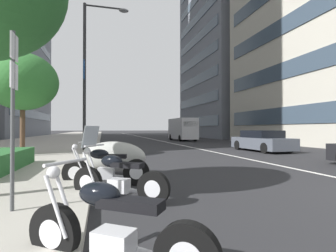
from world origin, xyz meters
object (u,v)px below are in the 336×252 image
motorcycle_mid_row (112,232)px  street_tree_far_plaza (23,82)px  motorcycle_second_in_row (113,157)px  car_lead_in_lane (262,141)px  motorcycle_nearest_camera (117,179)px  motorcycle_by_sign_pole (105,169)px  delivery_van_ahead (183,129)px  street_lamp_with_banners (91,63)px  parking_sign_by_curb (13,98)px

motorcycle_mid_row → street_tree_far_plaza: bearing=-35.6°
street_tree_far_plaza → motorcycle_second_in_row: bearing=-143.1°
car_lead_in_lane → motorcycle_nearest_camera: bearing=131.8°
motorcycle_nearest_camera → motorcycle_by_sign_pole: (1.46, 0.21, -0.02)m
motorcycle_by_sign_pole → street_tree_far_plaza: size_ratio=0.44×
motorcycle_mid_row → street_tree_far_plaza: street_tree_far_plaza is taller
car_lead_in_lane → street_tree_far_plaza: size_ratio=0.91×
delivery_van_ahead → street_lamp_with_banners: size_ratio=0.62×
motorcycle_nearest_camera → street_tree_far_plaza: size_ratio=0.37×
motorcycle_nearest_camera → street_lamp_with_banners: size_ratio=0.20×
motorcycle_by_sign_pole → street_tree_far_plaza: street_tree_far_plaza is taller
motorcycle_nearest_camera → motorcycle_by_sign_pole: motorcycle_nearest_camera is taller
street_lamp_with_banners → street_tree_far_plaza: (-2.81, 2.93, -1.79)m
car_lead_in_lane → delivery_van_ahead: (14.95, 0.48, 0.78)m
motorcycle_mid_row → street_tree_far_plaza: size_ratio=0.37×
motorcycle_mid_row → parking_sign_by_curb: bearing=-17.1°
street_lamp_with_banners → street_tree_far_plaza: size_ratio=1.83×
motorcycle_by_sign_pole → parking_sign_by_curb: bearing=68.9°
motorcycle_by_sign_pole → motorcycle_mid_row: bearing=102.6°
car_lead_in_lane → street_tree_far_plaza: street_tree_far_plaza is taller
motorcycle_by_sign_pole → parking_sign_by_curb: 2.95m
motorcycle_nearest_camera → car_lead_in_lane: motorcycle_nearest_camera is taller
motorcycle_nearest_camera → street_tree_far_plaza: street_tree_far_plaza is taller
car_lead_in_lane → street_tree_far_plaza: 13.75m
motorcycle_by_sign_pole → motorcycle_second_in_row: (1.43, -0.24, 0.14)m
motorcycle_mid_row → car_lead_in_lane: (11.59, -9.71, 0.22)m
motorcycle_by_sign_pole → street_tree_far_plaza: 8.22m
motorcycle_by_sign_pole → car_lead_in_lane: (7.61, -9.72, 0.20)m
motorcycle_nearest_camera → parking_sign_by_curb: parking_sign_by_curb is taller
motorcycle_mid_row → street_lamp_with_banners: bearing=-51.6°
motorcycle_mid_row → delivery_van_ahead: 28.12m
motorcycle_by_sign_pole → car_lead_in_lane: car_lead_in_lane is taller
motorcycle_mid_row → motorcycle_nearest_camera: size_ratio=1.00×
motorcycle_second_in_row → delivery_van_ahead: size_ratio=0.39×
motorcycle_by_sign_pole → street_tree_far_plaza: bearing=-48.7°
delivery_van_ahead → parking_sign_by_curb: 26.90m
motorcycle_mid_row → parking_sign_by_curb: parking_sign_by_curb is taller
motorcycle_by_sign_pole → motorcycle_second_in_row: size_ratio=0.99×
motorcycle_second_in_row → parking_sign_by_curb: (-3.56, 1.66, 1.33)m
motorcycle_by_sign_pole → street_lamp_with_banners: (9.44, 0.73, 4.97)m
motorcycle_nearest_camera → car_lead_in_lane: size_ratio=0.41×
motorcycle_nearest_camera → motorcycle_second_in_row: size_ratio=0.83×
motorcycle_second_in_row → street_lamp_with_banners: (8.01, 0.98, 4.83)m
motorcycle_second_in_row → motorcycle_mid_row: bearing=110.2°
motorcycle_mid_row → delivery_van_ahead: (26.54, -9.23, 1.00)m
motorcycle_nearest_camera → delivery_van_ahead: 25.68m
motorcycle_by_sign_pole → motorcycle_second_in_row: motorcycle_by_sign_pole is taller
motorcycle_second_in_row → street_tree_far_plaza: 7.19m
street_tree_far_plaza → motorcycle_nearest_camera: bearing=-154.4°
motorcycle_mid_row → street_tree_far_plaza: 11.69m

